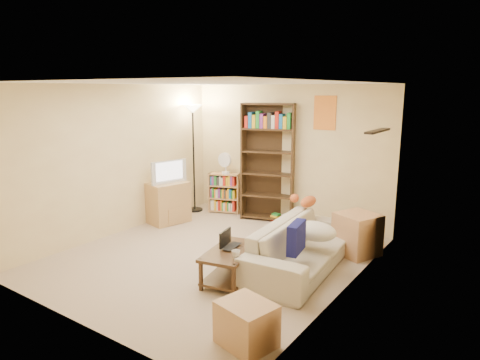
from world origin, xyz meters
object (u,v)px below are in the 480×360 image
object	(u,v)px
mug	(236,254)
tv_stand	(168,202)
television	(167,171)
end_cabinet	(246,324)
tall_bookshelf	(268,159)
short_bookshelf	(225,193)
side_table	(357,234)
sofa	(302,246)
coffee_table	(231,261)
tabby_cat	(306,201)
desk_fan	(225,162)
floor_lamp	(193,127)
laptop	(235,247)

from	to	relation	value
mug	tv_stand	size ratio (longest dim) A/B	0.16
mug	television	xyz separation A→B (m)	(-2.61, 1.54, 0.49)
television	end_cabinet	size ratio (longest dim) A/B	1.41
tall_bookshelf	short_bookshelf	size ratio (longest dim) A/B	2.74
mug	side_table	xyz separation A→B (m)	(0.81, 1.98, -0.15)
sofa	coffee_table	size ratio (longest dim) A/B	2.23
tabby_cat	side_table	distance (m)	0.90
tv_stand	desk_fan	bearing A→B (deg)	78.29
coffee_table	end_cabinet	xyz separation A→B (m)	(0.95, -1.07, -0.05)
coffee_table	tabby_cat	bearing A→B (deg)	70.75
short_bookshelf	tabby_cat	bearing A→B (deg)	-40.68
side_table	desk_fan	bearing A→B (deg)	167.64
end_cabinet	side_table	bearing A→B (deg)	88.60
television	short_bookshelf	bearing A→B (deg)	-8.98
floor_lamp	end_cabinet	world-z (taller)	floor_lamp
mug	short_bookshelf	size ratio (longest dim) A/B	0.15
short_bookshelf	desk_fan	distance (m)	0.63
laptop	short_bookshelf	xyz separation A→B (m)	(-1.94, 2.40, -0.03)
end_cabinet	tall_bookshelf	bearing A→B (deg)	118.13
floor_lamp	coffee_table	bearing A→B (deg)	-41.56
tabby_cat	end_cabinet	xyz separation A→B (m)	(0.72, -2.73, -0.51)
mug	television	distance (m)	3.07
coffee_table	side_table	distance (m)	2.06
coffee_table	mug	world-z (taller)	mug
end_cabinet	sofa	bearing A→B (deg)	100.84
laptop	short_bookshelf	distance (m)	3.08
sofa	side_table	xyz separation A→B (m)	(0.44, 0.95, -0.01)
coffee_table	mug	distance (m)	0.34
desk_fan	tall_bookshelf	bearing A→B (deg)	7.48
tv_stand	tall_bookshelf	world-z (taller)	tall_bookshelf
desk_fan	side_table	size ratio (longest dim) A/B	0.68
mug	desk_fan	xyz separation A→B (m)	(-2.09, 2.62, 0.56)
sofa	tabby_cat	xyz separation A→B (m)	(-0.35, 0.82, 0.41)
laptop	floor_lamp	distance (m)	3.54
laptop	side_table	size ratio (longest dim) A/B	0.56
mug	short_bookshelf	distance (m)	3.41
short_bookshelf	desk_fan	size ratio (longest dim) A/B	1.88
tv_stand	short_bookshelf	bearing A→B (deg)	81.02
tv_stand	floor_lamp	distance (m)	1.58
laptop	side_table	world-z (taller)	side_table
tabby_cat	sofa	bearing A→B (deg)	-66.69
short_bookshelf	side_table	bearing A→B (deg)	-33.18
tabby_cat	coffee_table	xyz separation A→B (m)	(-0.23, -1.66, -0.46)
mug	tv_stand	bearing A→B (deg)	149.42
tabby_cat	desk_fan	size ratio (longest dim) A/B	1.20
desk_fan	floor_lamp	bearing A→B (deg)	-161.10
end_cabinet	television	bearing A→B (deg)	144.14
coffee_table	desk_fan	bearing A→B (deg)	116.46
television	side_table	distance (m)	3.51
tv_stand	sofa	bearing A→B (deg)	4.27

